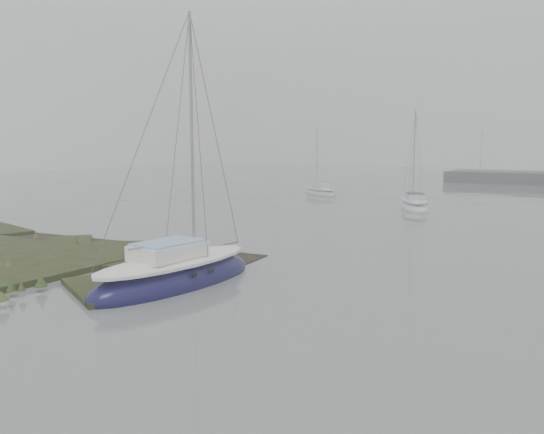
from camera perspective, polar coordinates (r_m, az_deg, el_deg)
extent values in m
plane|color=slate|center=(43.91, 14.14, 1.45)|extent=(160.00, 160.00, 0.00)
ellipsoid|color=#110F3B|center=(17.65, -10.32, -6.79)|extent=(2.76, 6.83, 1.62)
ellipsoid|color=white|center=(17.50, -10.37, -4.73)|extent=(2.25, 5.94, 0.46)
cube|color=white|center=(17.23, -11.09, -3.58)|extent=(1.62, 2.40, 0.48)
cube|color=#8BBAE1|center=(17.19, -11.12, -2.71)|extent=(1.51, 2.20, 0.08)
cylinder|color=#939399|center=(17.72, -8.63, 8.95)|extent=(0.10, 0.10, 7.62)
cylinder|color=#939399|center=(17.06, -11.59, -2.79)|extent=(0.31, 2.67, 0.09)
ellipsoid|color=white|center=(39.76, 15.03, 0.95)|extent=(4.04, 5.69, 1.33)
ellipsoid|color=silver|center=(39.70, 15.06, 1.71)|extent=(3.40, 4.91, 0.37)
cube|color=silver|center=(39.44, 15.13, 2.15)|extent=(1.88, 2.20, 0.39)
cube|color=#141853|center=(39.42, 15.14, 2.47)|extent=(1.74, 2.02, 0.06)
cylinder|color=#939399|center=(40.22, 15.05, 6.63)|extent=(0.09, 0.09, 6.25)
cylinder|color=#939399|center=(39.27, 15.18, 2.45)|extent=(1.04, 1.99, 0.07)
ellipsoid|color=#B6BCC1|center=(50.28, 5.17, 2.47)|extent=(4.99, 3.97, 1.19)
ellipsoid|color=white|center=(50.24, 5.18, 3.01)|extent=(4.28, 3.36, 0.33)
cube|color=white|center=(50.04, 5.31, 3.33)|extent=(1.98, 1.78, 0.35)
cube|color=#B5BBC2|center=(50.03, 5.31, 3.55)|extent=(1.82, 1.65, 0.06)
cylinder|color=#939399|center=(50.64, 4.85, 6.49)|extent=(0.08, 0.08, 5.58)
cylinder|color=#939399|center=(49.91, 5.39, 3.54)|extent=(1.68, 1.10, 0.06)
ellipsoid|color=#A2A8AB|center=(76.46, 21.92, 3.67)|extent=(5.35, 2.64, 1.24)
ellipsoid|color=silver|center=(76.43, 21.94, 4.04)|extent=(4.64, 2.18, 0.35)
cube|color=silver|center=(76.34, 22.10, 4.26)|extent=(1.93, 1.42, 0.37)
cube|color=#B5BBC2|center=(76.33, 22.11, 4.41)|extent=(1.78, 1.32, 0.06)
cylinder|color=#939399|center=(76.57, 21.59, 6.44)|extent=(0.08, 0.08, 5.85)
cylinder|color=#939399|center=(76.27, 22.21, 4.40)|extent=(2.02, 0.46, 0.07)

